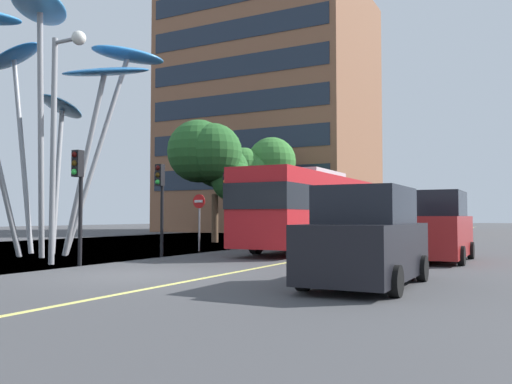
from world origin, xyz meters
The scene contains 14 objects.
ground centered at (-0.69, 0.00, -0.05)m, with size 120.00×240.00×0.10m.
red_bus centered at (0.52, 11.25, 1.91)m, with size 2.82×11.46×3.49m.
leaf_sculpture centered at (-7.32, 3.80, 7.37)m, with size 9.25×9.17×9.14m.
traffic_light_kerb_near centered at (-3.02, 1.02, 2.53)m, with size 0.28×0.42×3.48m.
traffic_light_kerb_far centered at (-3.05, 5.04, 2.48)m, with size 0.28×0.42×3.41m.
traffic_light_island_mid centered at (-2.92, 9.66, 2.50)m, with size 0.28×0.42×3.44m.
traffic_light_opposite centered at (-2.97, 12.04, 2.67)m, with size 0.28×0.42×3.69m.
car_parked_near centered at (5.89, 0.63, 0.99)m, with size 2.03×4.38×2.13m.
car_parked_mid centered at (6.22, 7.98, 1.09)m, with size 2.08×4.60×2.34m.
street_lamp centered at (-3.94, 1.12, 4.60)m, with size 1.33×0.44×7.21m.
tree_pavement_near centered at (-7.22, 15.31, 4.82)m, with size 4.68×5.21×7.03m.
tree_pavement_far centered at (-9.76, 26.23, 5.28)m, with size 5.03×5.09×7.71m.
no_entry_sign centered at (-3.57, 8.40, 1.63)m, with size 0.60×0.12×2.44m.
backdrop_building centered at (-14.38, 37.96, 11.81)m, with size 19.06×15.04×23.62m.
Camera 1 is at (9.06, -10.68, 1.49)m, focal length 37.31 mm.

